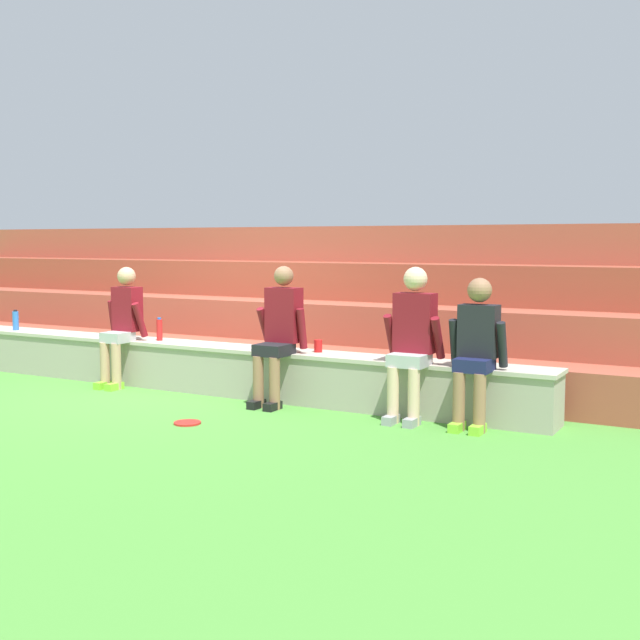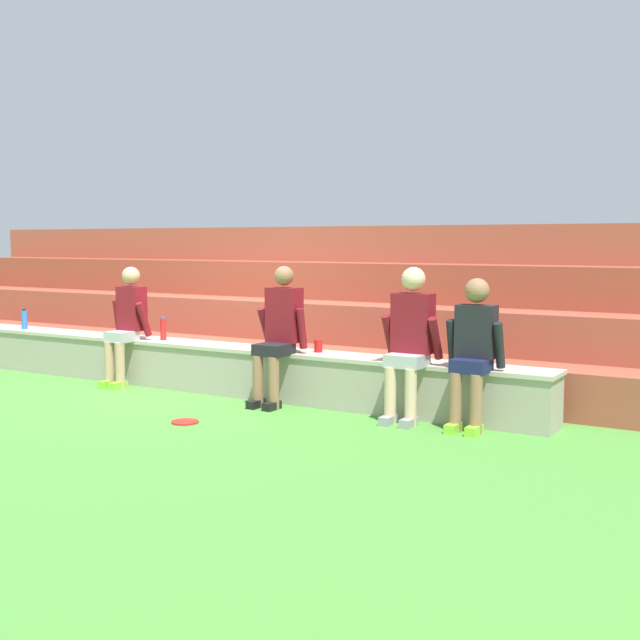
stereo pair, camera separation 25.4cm
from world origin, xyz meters
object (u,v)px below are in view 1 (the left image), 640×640
person_far_left (122,323)px  water_bottle_center_gap (16,320)px  water_bottle_mid_left (159,330)px  person_left_of_center (279,331)px  frisbee (187,423)px  person_center (412,338)px  plastic_cup_right_end (318,346)px  person_right_of_center (476,347)px

person_far_left → water_bottle_center_gap: bearing=175.4°
water_bottle_mid_left → person_left_of_center: bearing=-7.2°
water_bottle_mid_left → frisbee: size_ratio=1.06×
person_center → person_far_left: bearing=179.5°
water_bottle_mid_left → frisbee: 2.17m
person_left_of_center → plastic_cup_right_end: bearing=41.0°
frisbee → person_far_left: bearing=147.9°
plastic_cup_right_end → frisbee: plastic_cup_right_end is taller
person_far_left → person_right_of_center: size_ratio=1.02×
person_right_of_center → water_bottle_mid_left: bearing=176.2°
person_right_of_center → plastic_cup_right_end: (-1.80, 0.31, -0.14)m
plastic_cup_right_end → person_right_of_center: bearing=-9.6°
person_center → water_bottle_mid_left: (-3.28, 0.25, -0.13)m
person_left_of_center → person_center: 1.49m
person_center → frisbee: (-1.76, -1.15, -0.78)m
water_bottle_mid_left → plastic_cup_right_end: water_bottle_mid_left is taller
person_center → water_bottle_mid_left: person_center is taller
plastic_cup_right_end → frisbee: (-0.58, -1.45, -0.59)m
person_right_of_center → water_bottle_center_gap: (-6.27, 0.20, -0.08)m
person_far_left → person_right_of_center: (4.27, -0.04, -0.00)m
water_bottle_mid_left → frisbee: (1.52, -1.41, -0.65)m
person_far_left → frisbee: person_far_left is taller
water_bottle_mid_left → plastic_cup_right_end: bearing=1.2°
person_center → plastic_cup_right_end: (-1.18, 0.30, -0.19)m
water_bottle_mid_left → plastic_cup_right_end: size_ratio=2.08×
water_bottle_mid_left → frisbee: bearing=-42.9°
water_bottle_mid_left → person_right_of_center: bearing=-3.8°
person_left_of_center → plastic_cup_right_end: person_left_of_center is taller
person_center → frisbee: 2.24m
water_bottle_center_gap → frisbee: 4.16m
person_left_of_center → water_bottle_center_gap: size_ratio=5.39×
person_left_of_center → person_right_of_center: (2.12, -0.03, -0.03)m
plastic_cup_right_end → person_left_of_center: bearing=-139.0°
person_right_of_center → frisbee: person_right_of_center is taller
person_center → frisbee: bearing=-146.7°
person_far_left → person_center: person_center is taller
person_left_of_center → water_bottle_center_gap: person_left_of_center is taller
frisbee → person_right_of_center: bearing=25.7°
person_far_left → water_bottle_mid_left: (0.37, 0.22, -0.08)m
person_left_of_center → person_center: size_ratio=0.99×
water_bottle_center_gap → water_bottle_mid_left: (2.37, 0.06, 0.00)m
person_center → water_bottle_center_gap: (-5.64, 0.19, -0.13)m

